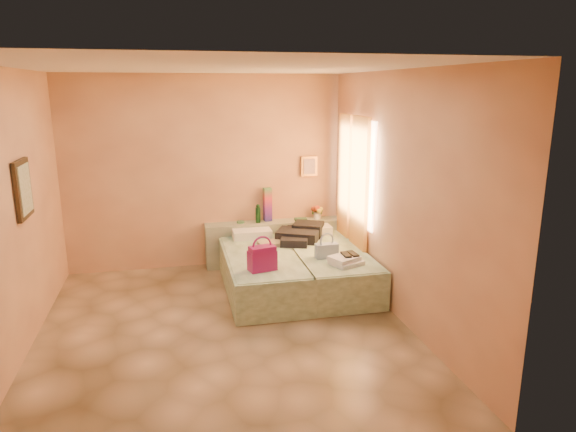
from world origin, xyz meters
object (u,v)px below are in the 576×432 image
flower_vase (317,211)px  blue_handbag (327,251)px  headboard_ledge (274,242)px  water_bottle (258,214)px  bed_right (327,267)px  magenta_handbag (262,258)px  green_book (301,219)px  towel_stack (346,261)px  bed_left (262,272)px

flower_vase → blue_handbag: flower_vase is taller
headboard_ledge → water_bottle: (-0.24, -0.01, 0.46)m
bed_right → magenta_handbag: (-0.99, -0.59, 0.40)m
water_bottle → magenta_handbag: size_ratio=0.82×
headboard_ledge → green_book: green_book is taller
bed_right → blue_handbag: (-0.11, -0.32, 0.34)m
headboard_ledge → blue_handbag: 1.45m
blue_handbag → flower_vase: bearing=76.7°
water_bottle → towel_stack: 1.86m
bed_left → blue_handbag: blue_handbag is taller
magenta_handbag → towel_stack: bearing=-14.9°
magenta_handbag → towel_stack: size_ratio=0.91×
bed_left → magenta_handbag: size_ratio=6.25×
bed_left → bed_right: 0.90m
bed_left → bed_right: bearing=0.3°
bed_left → towel_stack: bearing=-33.2°
bed_left → magenta_handbag: 0.72m
headboard_ledge → flower_vase: (0.68, 0.00, 0.45)m
water_bottle → headboard_ledge: bearing=3.1°
green_book → bed_right: bearing=-75.9°
headboard_ledge → green_book: 0.54m
flower_vase → magenta_handbag: bearing=-125.0°
bed_right → green_book: size_ratio=10.71×
bed_left → water_bottle: bearing=82.7°
green_book → magenta_handbag: magenta_handbag is taller
bed_left → blue_handbag: (0.79, -0.32, 0.34)m
headboard_ledge → green_book: (0.41, -0.02, 0.34)m
headboard_ledge → blue_handbag: blue_handbag is taller
headboard_ledge → magenta_handbag: 1.73m
bed_right → flower_vase: 1.19m
magenta_handbag → green_book: bearing=48.6°
bed_left → towel_stack: towel_stack is taller
green_book → towel_stack: size_ratio=0.53×
bed_left → water_bottle: water_bottle is taller
water_bottle → flower_vase: (0.92, 0.02, -0.01)m
water_bottle → flower_vase: water_bottle is taller
blue_handbag → headboard_ledge: bearing=104.5°
blue_handbag → towel_stack: bearing=-65.0°
bed_right → flower_vase: flower_vase is taller
green_book → flower_vase: 0.29m
blue_handbag → bed_left: bearing=155.7°
green_book → bed_left: bearing=-119.5°
headboard_ledge → water_bottle: bearing=-176.9°
headboard_ledge → bed_right: (0.52, -1.05, -0.08)m
flower_vase → blue_handbag: size_ratio=0.87×
bed_right → towel_stack: 0.69m
headboard_ledge → magenta_handbag: magenta_handbag is taller
green_book → towel_stack: bearing=-76.8°
water_bottle → green_book: bearing=-0.6°
green_book → magenta_handbag: 1.84m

